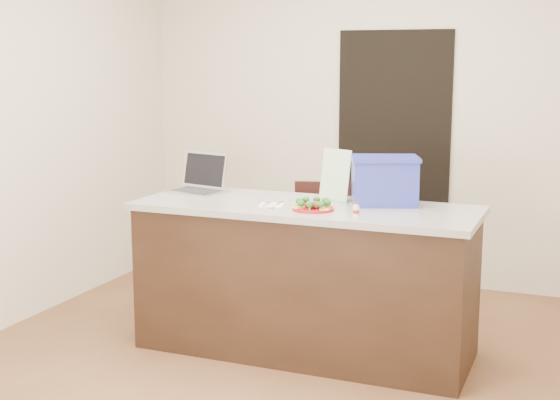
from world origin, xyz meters
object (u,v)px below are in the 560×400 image
at_px(plate, 313,208).
at_px(napkin, 272,205).
at_px(island, 305,278).
at_px(chair, 318,237).
at_px(laptop, 200,181).
at_px(blue_box, 384,180).
at_px(yogurt_bottle, 356,210).

xyz_separation_m(plate, napkin, (-0.28, 0.04, -0.01)).
xyz_separation_m(island, chair, (-0.22, 0.86, 0.05)).
bearing_deg(chair, plate, -86.50).
distance_m(plate, chair, 1.13).
distance_m(island, plate, 0.50).
distance_m(island, chair, 0.89).
distance_m(laptop, blue_box, 1.24).
xyz_separation_m(blue_box, chair, (-0.65, 0.68, -0.55)).
distance_m(laptop, chair, 1.01).
relative_size(island, yogurt_bottle, 26.07).
xyz_separation_m(napkin, laptop, (-0.62, 0.28, 0.07)).
relative_size(plate, napkin, 1.77).
bearing_deg(island, napkin, -151.20).
bearing_deg(blue_box, laptop, 159.53).
bearing_deg(island, plate, -54.61).
relative_size(plate, blue_box, 0.51).
relative_size(island, napkin, 14.93).
bearing_deg(blue_box, chair, 113.38).
bearing_deg(napkin, yogurt_bottle, -11.62).
bearing_deg(napkin, island, 28.80).
xyz_separation_m(napkin, chair, (-0.04, 0.96, -0.41)).
relative_size(napkin, chair, 0.15).
relative_size(napkin, laptop, 0.34).
distance_m(napkin, chair, 1.04).
bearing_deg(napkin, plate, -8.77).
bearing_deg(laptop, plate, -6.56).
distance_m(yogurt_bottle, chair, 1.31).
bearing_deg(napkin, blue_box, 25.04).
distance_m(island, yogurt_bottle, 0.65).
bearing_deg(laptop, chair, 62.67).
height_order(laptop, chair, laptop).
xyz_separation_m(yogurt_bottle, chair, (-0.60, 1.08, -0.44)).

